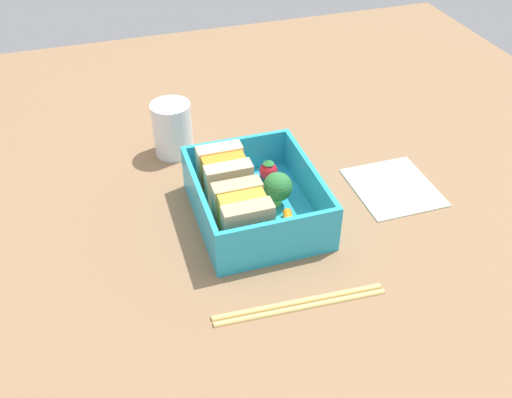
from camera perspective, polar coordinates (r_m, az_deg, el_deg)
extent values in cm
cube|color=#8C6948|center=(71.32, 0.00, -2.33)|extent=(120.00, 120.00, 2.00)
cube|color=#26A6CD|center=(70.28, 0.00, -1.34)|extent=(17.56, 14.46, 1.20)
cube|color=#26A6CD|center=(67.03, -5.66, -0.45)|extent=(17.56, 0.60, 4.98)
cube|color=#26A6CD|center=(70.32, 5.39, 1.69)|extent=(17.56, 0.60, 4.98)
cube|color=#26A6CD|center=(62.21, 2.37, -3.92)|extent=(0.60, 13.26, 4.98)
cube|color=#26A6CD|center=(74.93, -1.96, 4.44)|extent=(0.60, 13.26, 4.98)
cube|color=tan|center=(62.97, -0.80, -2.78)|extent=(2.13, 5.70, 5.77)
cube|color=yellow|center=(64.52, -1.35, -1.59)|extent=(2.13, 5.24, 5.31)
cube|color=tan|center=(66.11, -1.88, -0.46)|extent=(2.13, 5.70, 5.77)
cube|color=beige|center=(68.87, -2.72, 1.35)|extent=(2.13, 5.70, 5.77)
cube|color=orange|center=(70.53, -3.18, 2.35)|extent=(2.13, 5.24, 5.31)
cube|color=beige|center=(72.21, -3.62, 3.29)|extent=(2.13, 5.70, 5.77)
cylinder|color=orange|center=(66.71, 3.33, -2.72)|extent=(5.38, 2.44, 1.08)
cylinder|color=#8ACE5D|center=(70.33, 2.07, 0.06)|extent=(1.04, 1.04, 1.46)
sphere|color=#2F7838|center=(69.10, 2.11, 1.36)|extent=(3.63, 3.63, 3.63)
sphere|color=red|center=(74.08, 1.26, 2.80)|extent=(2.42, 2.42, 2.42)
cone|color=#2D853A|center=(73.21, 1.27, 3.76)|extent=(1.45, 1.45, 0.60)
cylinder|color=tan|center=(59.94, 4.20, -10.69)|extent=(1.77, 18.51, 0.70)
cylinder|color=tan|center=(60.45, 3.96, -10.12)|extent=(1.77, 18.51, 0.70)
cylinder|color=white|center=(80.88, -8.36, 6.95)|extent=(5.52, 5.52, 7.69)
cube|color=silver|center=(77.30, 13.50, 1.28)|extent=(11.44, 10.36, 0.40)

